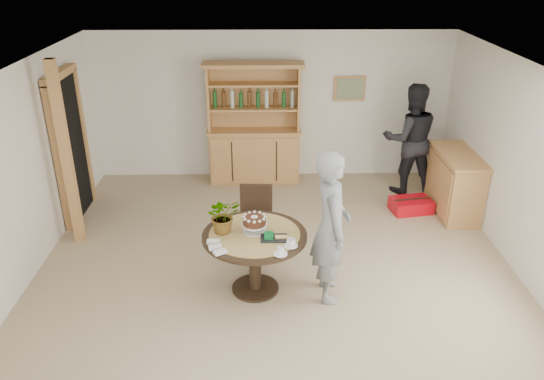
{
  "coord_description": "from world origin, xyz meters",
  "views": [
    {
      "loc": [
        -0.14,
        -5.24,
        3.74
      ],
      "look_at": [
        -0.05,
        0.55,
        1.05
      ],
      "focal_mm": 35.0,
      "sensor_mm": 36.0,
      "label": 1
    }
  ],
  "objects_px": {
    "dining_table": "(255,245)",
    "teen_boy": "(331,227)",
    "sideboard": "(455,183)",
    "hutch": "(254,143)",
    "red_suitcase": "(411,205)",
    "adult_person": "(410,139)",
    "dining_chair": "(256,217)"
  },
  "relations": [
    {
      "from": "sideboard",
      "to": "hutch",
      "type": "bearing_deg",
      "value": 157.79
    },
    {
      "from": "adult_person",
      "to": "teen_boy",
      "type": "bearing_deg",
      "value": 60.07
    },
    {
      "from": "sideboard",
      "to": "teen_boy",
      "type": "relative_size",
      "value": 0.7
    },
    {
      "from": "red_suitcase",
      "to": "adult_person",
      "type": "bearing_deg",
      "value": 73.36
    },
    {
      "from": "red_suitcase",
      "to": "sideboard",
      "type": "bearing_deg",
      "value": -10.0
    },
    {
      "from": "dining_chair",
      "to": "teen_boy",
      "type": "distance_m",
      "value": 1.31
    },
    {
      "from": "adult_person",
      "to": "red_suitcase",
      "type": "relative_size",
      "value": 2.75
    },
    {
      "from": "teen_boy",
      "to": "adult_person",
      "type": "relative_size",
      "value": 0.99
    },
    {
      "from": "teen_boy",
      "to": "adult_person",
      "type": "distance_m",
      "value": 3.27
    },
    {
      "from": "sideboard",
      "to": "dining_table",
      "type": "xyz_separation_m",
      "value": [
        -2.99,
        -2.0,
        0.13
      ]
    },
    {
      "from": "dining_chair",
      "to": "adult_person",
      "type": "distance_m",
      "value": 3.14
    },
    {
      "from": "hutch",
      "to": "red_suitcase",
      "type": "xyz_separation_m",
      "value": [
        2.42,
        -1.24,
        -0.59
      ]
    },
    {
      "from": "hutch",
      "to": "teen_boy",
      "type": "distance_m",
      "value": 3.46
    },
    {
      "from": "dining_table",
      "to": "adult_person",
      "type": "relative_size",
      "value": 0.66
    },
    {
      "from": "hutch",
      "to": "teen_boy",
      "type": "xyz_separation_m",
      "value": [
        0.9,
        -3.34,
        0.21
      ]
    },
    {
      "from": "dining_table",
      "to": "teen_boy",
      "type": "relative_size",
      "value": 0.67
    },
    {
      "from": "dining_chair",
      "to": "teen_boy",
      "type": "bearing_deg",
      "value": -45.16
    },
    {
      "from": "teen_boy",
      "to": "red_suitcase",
      "type": "bearing_deg",
      "value": -39.04
    },
    {
      "from": "sideboard",
      "to": "dining_chair",
      "type": "bearing_deg",
      "value": -158.68
    },
    {
      "from": "red_suitcase",
      "to": "dining_chair",
      "type": "bearing_deg",
      "value": -163.53
    },
    {
      "from": "teen_boy",
      "to": "red_suitcase",
      "type": "xyz_separation_m",
      "value": [
        1.52,
        2.1,
        -0.79
      ]
    },
    {
      "from": "dining_chair",
      "to": "sideboard",
      "type": "bearing_deg",
      "value": 23.84
    },
    {
      "from": "hutch",
      "to": "dining_chair",
      "type": "bearing_deg",
      "value": -88.78
    },
    {
      "from": "dining_chair",
      "to": "red_suitcase",
      "type": "xyz_separation_m",
      "value": [
        2.36,
        1.17,
        -0.43
      ]
    },
    {
      "from": "adult_person",
      "to": "red_suitcase",
      "type": "bearing_deg",
      "value": 82.67
    },
    {
      "from": "hutch",
      "to": "adult_person",
      "type": "distance_m",
      "value": 2.56
    },
    {
      "from": "dining_chair",
      "to": "red_suitcase",
      "type": "distance_m",
      "value": 2.67
    },
    {
      "from": "adult_person",
      "to": "red_suitcase",
      "type": "xyz_separation_m",
      "value": [
        -0.09,
        -0.75,
        -0.8
      ]
    },
    {
      "from": "dining_chair",
      "to": "teen_boy",
      "type": "height_order",
      "value": "teen_boy"
    },
    {
      "from": "dining_chair",
      "to": "teen_boy",
      "type": "xyz_separation_m",
      "value": [
        0.85,
        -0.93,
        0.36
      ]
    },
    {
      "from": "teen_boy",
      "to": "red_suitcase",
      "type": "relative_size",
      "value": 2.71
    },
    {
      "from": "dining_table",
      "to": "dining_chair",
      "type": "distance_m",
      "value": 0.83
    }
  ]
}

